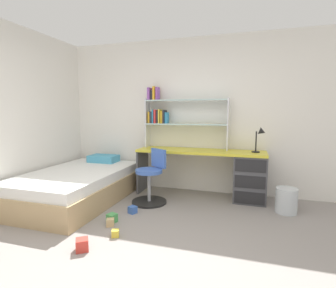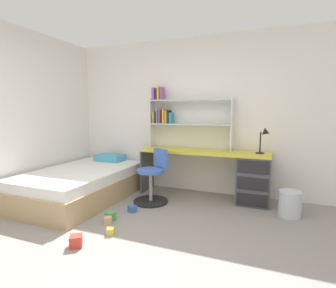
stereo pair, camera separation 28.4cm
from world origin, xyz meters
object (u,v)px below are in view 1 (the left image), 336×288
object	(u,v)px
desk_lamp	(261,136)
bed_platform	(78,185)
toy_block_red_0	(82,245)
toy_block_yellow_1	(115,233)
swivel_chair	(151,182)
desk	(235,172)
toy_block_blue_3	(133,210)
toy_block_green_4	(112,218)
toy_block_natural_2	(110,222)
bookshelf_hutch	(173,113)
waste_bin	(286,200)

from	to	relation	value
desk_lamp	bed_platform	size ratio (longest dim) A/B	0.19
toy_block_red_0	toy_block_yellow_1	distance (m)	0.39
swivel_chair	desk	bearing A→B (deg)	23.77
bed_platform	toy_block_red_0	distance (m)	1.60
desk	toy_block_blue_3	xyz separation A→B (m)	(-1.27, -1.00, -0.38)
desk	toy_block_green_4	size ratio (longest dim) A/B	19.32
toy_block_natural_2	toy_block_green_4	world-z (taller)	toy_block_green_4
desk	swivel_chair	size ratio (longest dim) A/B	2.52
bookshelf_hutch	toy_block_green_4	size ratio (longest dim) A/B	13.25
toy_block_red_0	toy_block_blue_3	distance (m)	1.02
toy_block_red_0	toy_block_blue_3	bearing A→B (deg)	86.26
desk	toy_block_red_0	world-z (taller)	desk
desk_lamp	toy_block_yellow_1	xyz separation A→B (m)	(-1.52, -1.65, -0.97)
desk	toy_block_red_0	size ratio (longest dim) A/B	17.08
toy_block_yellow_1	toy_block_blue_3	size ratio (longest dim) A/B	0.81
swivel_chair	toy_block_natural_2	world-z (taller)	swivel_chair
toy_block_blue_3	toy_block_yellow_1	bearing A→B (deg)	-81.15
desk_lamp	toy_block_natural_2	size ratio (longest dim) A/B	4.35
swivel_chair	toy_block_green_4	distance (m)	0.88
bookshelf_hutch	toy_block_blue_3	size ratio (longest dim) A/B	14.60
swivel_chair	bed_platform	xyz separation A→B (m)	(-1.12, -0.23, -0.09)
desk_lamp	toy_block_green_4	world-z (taller)	desk_lamp
toy_block_yellow_1	toy_block_natural_2	xyz separation A→B (m)	(-0.19, 0.22, 0.01)
toy_block_natural_2	toy_block_blue_3	distance (m)	0.45
desk_lamp	toy_block_natural_2	distance (m)	2.43
toy_block_blue_3	waste_bin	bearing A→B (deg)	17.97
bed_platform	toy_block_red_0	xyz separation A→B (m)	(0.97, -1.26, -0.17)
bookshelf_hutch	swivel_chair	size ratio (longest dim) A/B	1.73
desk	toy_block_blue_3	world-z (taller)	desk
swivel_chair	waste_bin	xyz separation A→B (m)	(1.89, 0.17, -0.15)
swivel_chair	toy_block_red_0	distance (m)	1.52
desk	toy_block_red_0	xyz separation A→B (m)	(-1.33, -2.02, -0.37)
bookshelf_hutch	desk_lamp	size ratio (longest dim) A/B	3.61
swivel_chair	toy_block_red_0	world-z (taller)	swivel_chair
desk_lamp	waste_bin	world-z (taller)	desk_lamp
bookshelf_hutch	toy_block_red_0	world-z (taller)	bookshelf_hutch
toy_block_yellow_1	toy_block_natural_2	bearing A→B (deg)	130.19
bookshelf_hutch	toy_block_natural_2	bearing A→B (deg)	-101.26
bookshelf_hutch	desk_lamp	xyz separation A→B (m)	(1.39, -0.15, -0.33)
bookshelf_hutch	desk_lamp	bearing A→B (deg)	-6.32
toy_block_red_0	toy_block_natural_2	world-z (taller)	toy_block_red_0
desk_lamp	waste_bin	bearing A→B (deg)	-44.79
toy_block_blue_3	desk_lamp	bearing A→B (deg)	31.24
toy_block_yellow_1	desk	bearing A→B (deg)	55.00
toy_block_green_4	swivel_chair	bearing A→B (deg)	76.04
bookshelf_hutch	swivel_chair	world-z (taller)	bookshelf_hutch
bookshelf_hutch	desk_lamp	world-z (taller)	bookshelf_hutch
bed_platform	waste_bin	bearing A→B (deg)	7.57
bookshelf_hutch	toy_block_blue_3	xyz separation A→B (m)	(-0.23, -1.14, -1.29)
swivel_chair	toy_block_blue_3	distance (m)	0.55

